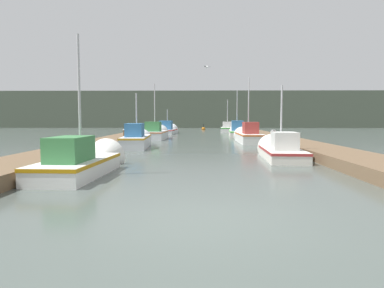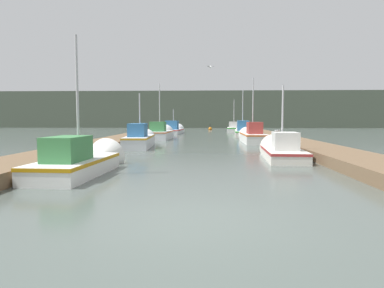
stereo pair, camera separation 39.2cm
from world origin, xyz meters
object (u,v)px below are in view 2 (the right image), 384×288
(fishing_boat_7, at_px, (234,129))
(channel_buoy, at_px, (210,129))
(fishing_boat_3, at_px, (252,136))
(seagull_lead, at_px, (210,67))
(fishing_boat_5, at_px, (242,131))
(mooring_piling_1, at_px, (277,138))
(fishing_boat_0, at_px, (83,161))
(mooring_piling_0, at_px, (251,130))
(fishing_boat_1, at_px, (280,150))
(fishing_boat_6, at_px, (174,130))
(fishing_boat_4, at_px, (160,133))
(mooring_piling_2, at_px, (130,137))
(fishing_boat_2, at_px, (140,139))

(fishing_boat_7, xyz_separation_m, channel_buoy, (-2.97, 6.67, -0.27))
(fishing_boat_3, bearing_deg, seagull_lead, -133.91)
(fishing_boat_5, relative_size, seagull_lead, 12.38)
(mooring_piling_1, bearing_deg, seagull_lead, 170.36)
(fishing_boat_0, distance_m, fishing_boat_7, 33.84)
(mooring_piling_0, relative_size, mooring_piling_1, 1.00)
(fishing_boat_0, distance_m, fishing_boat_1, 8.70)
(fishing_boat_6, xyz_separation_m, seagull_lead, (4.02, -17.08, 4.66))
(fishing_boat_7, relative_size, mooring_piling_0, 4.68)
(fishing_boat_4, xyz_separation_m, mooring_piling_2, (-1.19, -6.37, 0.06))
(fishing_boat_0, height_order, mooring_piling_0, fishing_boat_0)
(fishing_boat_1, relative_size, fishing_boat_4, 1.02)
(fishing_boat_1, height_order, fishing_boat_4, fishing_boat_4)
(mooring_piling_2, bearing_deg, fishing_boat_5, 52.93)
(fishing_boat_3, relative_size, channel_buoy, 6.12)
(fishing_boat_4, relative_size, fishing_boat_7, 1.07)
(mooring_piling_1, bearing_deg, fishing_boat_7, 92.47)
(fishing_boat_0, xyz_separation_m, fishing_boat_2, (-0.08, 10.07, 0.10))
(seagull_lead, bearing_deg, fishing_boat_6, 65.86)
(fishing_boat_0, xyz_separation_m, fishing_boat_6, (0.24, 28.36, 0.01))
(fishing_boat_3, xyz_separation_m, mooring_piling_2, (-8.51, -2.90, 0.06))
(fishing_boat_0, distance_m, mooring_piling_0, 26.07)
(fishing_boat_4, bearing_deg, mooring_piling_0, 39.85)
(fishing_boat_2, xyz_separation_m, fishing_boat_3, (7.46, 4.48, -0.03))
(fishing_boat_5, height_order, mooring_piling_0, fishing_boat_5)
(fishing_boat_5, relative_size, fishing_boat_7, 1.31)
(mooring_piling_1, bearing_deg, fishing_boat_2, -176.64)
(fishing_boat_0, relative_size, mooring_piling_1, 4.84)
(fishing_boat_3, relative_size, mooring_piling_1, 6.12)
(mooring_piling_0, bearing_deg, fishing_boat_7, 97.83)
(fishing_boat_5, distance_m, mooring_piling_2, 14.42)
(fishing_boat_7, height_order, mooring_piling_1, fishing_boat_7)
(mooring_piling_1, bearing_deg, mooring_piling_0, 89.24)
(mooring_piling_1, xyz_separation_m, channel_buoy, (-3.94, 29.11, -0.37))
(fishing_boat_5, bearing_deg, mooring_piling_2, -123.04)
(fishing_boat_0, xyz_separation_m, mooring_piling_1, (8.44, 10.57, 0.13))
(channel_buoy, distance_m, seagull_lead, 28.82)
(fishing_boat_0, distance_m, fishing_boat_5, 24.36)
(fishing_boat_4, xyz_separation_m, mooring_piling_0, (8.56, 6.59, 0.06))
(fishing_boat_4, height_order, fishing_boat_5, fishing_boat_4)
(fishing_boat_6, bearing_deg, fishing_boat_4, -87.56)
(fishing_boat_0, height_order, fishing_boat_6, fishing_boat_0)
(fishing_boat_1, relative_size, mooring_piling_1, 5.09)
(fishing_boat_3, xyz_separation_m, mooring_piling_0, (1.24, 10.05, 0.06))
(mooring_piling_2, xyz_separation_m, channel_buoy, (5.63, 28.03, -0.37))
(mooring_piling_0, height_order, channel_buoy, mooring_piling_0)
(fishing_boat_2, bearing_deg, fishing_boat_5, 56.31)
(fishing_boat_4, height_order, fishing_boat_6, fishing_boat_4)
(fishing_boat_3, bearing_deg, mooring_piling_2, -161.39)
(fishing_boat_6, height_order, seagull_lead, seagull_lead)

